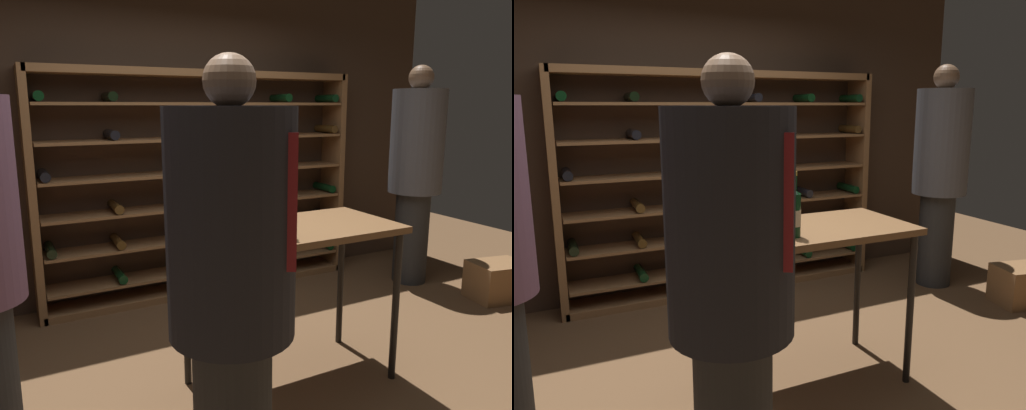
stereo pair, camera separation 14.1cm
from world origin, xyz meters
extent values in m
plane|color=brown|center=(0.00, 0.00, 0.00)|extent=(9.69, 9.69, 0.00)
cube|color=#3D2B1E|center=(0.00, 1.84, 1.49)|extent=(5.95, 0.10, 2.98)
cube|color=brown|center=(-1.07, 1.63, 1.00)|extent=(0.06, 0.32, 1.99)
cube|color=brown|center=(1.78, 1.63, 1.00)|extent=(0.06, 0.32, 1.99)
cube|color=brown|center=(0.35, 1.63, 1.96)|extent=(2.85, 0.32, 0.06)
cube|color=brown|center=(0.35, 1.63, 0.03)|extent=(2.85, 0.32, 0.06)
cube|color=brown|center=(0.35, 1.63, 0.21)|extent=(2.77, 0.32, 0.02)
cylinder|color=black|center=(-0.44, 1.63, 0.27)|extent=(0.08, 0.30, 0.08)
cylinder|color=black|center=(0.09, 1.63, 0.27)|extent=(0.08, 0.30, 0.08)
cylinder|color=black|center=(0.62, 1.63, 0.27)|extent=(0.08, 0.30, 0.08)
cylinder|color=black|center=(1.15, 1.63, 0.27)|extent=(0.08, 0.30, 0.08)
cylinder|color=black|center=(1.68, 1.63, 0.27)|extent=(0.08, 0.30, 0.08)
cube|color=brown|center=(0.35, 1.63, 0.51)|extent=(2.77, 0.32, 0.02)
cylinder|color=black|center=(-0.97, 1.63, 0.57)|extent=(0.08, 0.30, 0.08)
cylinder|color=#4C3314|center=(-0.44, 1.63, 0.57)|extent=(0.08, 0.30, 0.08)
cylinder|color=black|center=(0.09, 1.63, 0.57)|extent=(0.08, 0.30, 0.08)
cylinder|color=black|center=(0.62, 1.63, 0.57)|extent=(0.08, 0.30, 0.08)
cylinder|color=black|center=(1.15, 1.63, 0.57)|extent=(0.08, 0.30, 0.08)
cylinder|color=black|center=(1.68, 1.63, 0.57)|extent=(0.08, 0.30, 0.08)
cube|color=brown|center=(0.35, 1.63, 0.81)|extent=(2.77, 0.32, 0.02)
cylinder|color=#4C3314|center=(-0.44, 1.63, 0.87)|extent=(0.08, 0.30, 0.08)
cylinder|color=#4C3314|center=(0.09, 1.63, 0.87)|extent=(0.08, 0.30, 0.08)
cylinder|color=#4C3314|center=(0.62, 1.63, 0.87)|extent=(0.08, 0.30, 0.08)
cylinder|color=black|center=(1.15, 1.63, 0.87)|extent=(0.08, 0.30, 0.08)
cylinder|color=black|center=(1.68, 1.63, 0.87)|extent=(0.08, 0.30, 0.08)
cube|color=brown|center=(0.35, 1.63, 1.11)|extent=(2.77, 0.32, 0.02)
cylinder|color=black|center=(-0.97, 1.63, 1.17)|extent=(0.08, 0.30, 0.08)
cylinder|color=black|center=(0.09, 1.63, 1.17)|extent=(0.08, 0.30, 0.08)
cylinder|color=black|center=(0.62, 1.63, 1.17)|extent=(0.08, 0.30, 0.08)
cube|color=brown|center=(0.35, 1.63, 1.41)|extent=(2.77, 0.32, 0.02)
cylinder|color=black|center=(-0.44, 1.63, 1.47)|extent=(0.08, 0.30, 0.08)
cylinder|color=black|center=(0.62, 1.63, 1.47)|extent=(0.08, 0.30, 0.08)
cylinder|color=#4C3314|center=(1.68, 1.63, 1.47)|extent=(0.08, 0.30, 0.08)
cube|color=brown|center=(0.35, 1.63, 1.71)|extent=(2.77, 0.32, 0.02)
cylinder|color=black|center=(-0.97, 1.63, 1.76)|extent=(0.08, 0.30, 0.08)
cylinder|color=black|center=(-0.44, 1.63, 1.76)|extent=(0.08, 0.30, 0.08)
cylinder|color=black|center=(0.62, 1.63, 1.76)|extent=(0.08, 0.30, 0.08)
cylinder|color=black|center=(1.15, 1.63, 1.76)|extent=(0.08, 0.30, 0.08)
cylinder|color=black|center=(1.68, 1.63, 1.76)|extent=(0.08, 0.30, 0.08)
cube|color=brown|center=(0.23, -0.08, 0.97)|extent=(1.26, 0.65, 0.04)
cylinder|color=black|center=(-0.35, -0.35, 0.48)|extent=(0.04, 0.04, 0.95)
cylinder|color=black|center=(0.81, -0.35, 0.48)|extent=(0.04, 0.04, 0.95)
cylinder|color=black|center=(-0.35, 0.20, 0.48)|extent=(0.04, 0.04, 0.95)
cylinder|color=black|center=(0.81, 0.20, 0.48)|extent=(0.04, 0.04, 0.95)
cylinder|color=#282828|center=(2.21, 0.91, 0.44)|extent=(0.32, 0.32, 0.89)
cylinder|color=#4C4C51|center=(2.21, 0.91, 1.37)|extent=(0.49, 0.49, 0.96)
sphere|color=brown|center=(2.21, 0.91, 1.95)|extent=(0.23, 0.23, 0.23)
cylinder|color=black|center=(-0.52, -0.81, 1.25)|extent=(0.50, 0.50, 0.88)
sphere|color=brown|center=(-0.52, -0.81, 1.78)|extent=(0.20, 0.20, 0.20)
cube|color=maroon|center=(-0.39, -1.03, 1.36)|extent=(0.05, 0.03, 0.49)
cube|color=brown|center=(2.56, 0.20, 0.17)|extent=(0.54, 0.43, 0.33)
cylinder|color=black|center=(0.00, -0.01, 1.10)|extent=(0.07, 0.07, 0.21)
cone|color=black|center=(0.00, -0.01, 1.22)|extent=(0.07, 0.07, 0.03)
cylinder|color=black|center=(0.00, -0.01, 1.27)|extent=(0.03, 0.03, 0.09)
cylinder|color=black|center=(0.00, -0.01, 1.33)|extent=(0.03, 0.03, 0.02)
cylinder|color=#C6B28C|center=(0.00, -0.01, 1.09)|extent=(0.07, 0.07, 0.08)
cylinder|color=black|center=(-0.17, 0.17, 1.10)|extent=(0.07, 0.07, 0.21)
cone|color=black|center=(-0.17, 0.17, 1.22)|extent=(0.07, 0.07, 0.03)
cylinder|color=black|center=(-0.17, 0.17, 1.28)|extent=(0.03, 0.03, 0.10)
cylinder|color=maroon|center=(-0.17, 0.17, 1.34)|extent=(0.03, 0.03, 0.02)
cylinder|color=silver|center=(-0.17, 0.17, 1.09)|extent=(0.07, 0.07, 0.08)
cylinder|color=black|center=(0.06, -0.23, 1.11)|extent=(0.07, 0.07, 0.24)
cone|color=black|center=(0.06, -0.23, 1.24)|extent=(0.07, 0.07, 0.03)
cylinder|color=black|center=(0.06, -0.23, 1.29)|extent=(0.03, 0.03, 0.08)
cylinder|color=#B7932D|center=(0.06, -0.23, 1.34)|extent=(0.03, 0.03, 0.02)
cylinder|color=#C6B28C|center=(0.06, -0.23, 1.10)|extent=(0.08, 0.08, 0.09)
cylinder|color=silver|center=(-0.24, -0.01, 1.00)|extent=(0.07, 0.07, 0.00)
cylinder|color=silver|center=(-0.24, -0.01, 1.04)|extent=(0.01, 0.01, 0.08)
cone|color=silver|center=(-0.24, -0.01, 1.12)|extent=(0.08, 0.08, 0.07)
cylinder|color=#590A14|center=(-0.24, -0.01, 1.10)|extent=(0.05, 0.05, 0.02)
camera|label=1|loc=(-1.28, -2.45, 1.70)|focal=34.40mm
camera|label=2|loc=(-1.15, -2.51, 1.70)|focal=34.40mm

